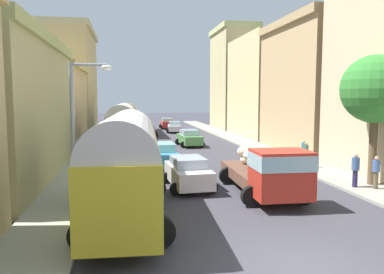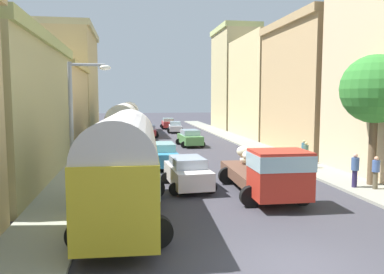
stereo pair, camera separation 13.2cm
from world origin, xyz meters
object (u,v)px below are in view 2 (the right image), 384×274
at_px(streetlamp_near, 77,125).
at_px(car_3, 187,172).
at_px(car_2, 168,123).
at_px(parked_bus_1, 123,126).
at_px(pedestrian_0, 306,154).
at_px(parked_bus_0, 124,161).
at_px(pedestrian_4, 355,169).
at_px(car_1, 175,127).
at_px(cargo_truck_0, 266,171).
at_px(car_5, 149,131).
at_px(car_0, 190,138).
at_px(pedestrian_1, 376,172).
at_px(car_4, 162,155).
at_px(parked_bus_2, 128,118).
at_px(pedestrian_2, 304,151).

bearing_deg(streetlamp_near, car_3, 38.47).
distance_m(car_2, streetlamp_near, 41.77).
bearing_deg(streetlamp_near, parked_bus_1, 85.05).
bearing_deg(car_2, pedestrian_0, -81.08).
xyz_separation_m(parked_bus_0, pedestrian_4, (11.24, 2.87, -1.19)).
bearing_deg(car_1, streetlamp_near, -102.93).
bearing_deg(cargo_truck_0, car_5, 97.67).
distance_m(parked_bus_0, pedestrian_4, 11.66).
relative_size(car_3, pedestrian_4, 2.32).
bearing_deg(car_0, car_3, -99.57).
height_order(pedestrian_1, pedestrian_4, pedestrian_4).
distance_m(car_0, pedestrian_1, 19.86).
xyz_separation_m(car_0, car_1, (0.31, 14.16, -0.05)).
bearing_deg(car_0, car_4, -108.74).
bearing_deg(parked_bus_0, car_5, 85.14).
distance_m(cargo_truck_0, car_1, 33.29).
xyz_separation_m(car_2, pedestrian_1, (6.07, -39.35, 0.21)).
relative_size(parked_bus_1, pedestrian_4, 4.65).
relative_size(car_2, car_4, 0.98).
bearing_deg(cargo_truck_0, pedestrian_0, 51.35).
xyz_separation_m(car_3, streetlamp_near, (-4.83, -3.84, 2.75)).
distance_m(pedestrian_0, streetlamp_near, 15.15).
bearing_deg(parked_bus_0, parked_bus_1, 90.79).
distance_m(cargo_truck_0, car_2, 39.59).
bearing_deg(pedestrian_1, cargo_truck_0, -177.63).
bearing_deg(car_1, parked_bus_0, -99.94).
height_order(cargo_truck_0, car_3, cargo_truck_0).
height_order(car_1, car_2, car_2).
distance_m(cargo_truck_0, car_3, 4.12).
relative_size(car_5, pedestrian_0, 2.10).
xyz_separation_m(car_5, pedestrian_1, (9.45, -27.86, 0.27)).
height_order(parked_bus_1, car_4, parked_bus_1).
distance_m(parked_bus_2, streetlamp_near, 30.47).
height_order(cargo_truck_0, pedestrian_4, cargo_truck_0).
relative_size(cargo_truck_0, pedestrian_2, 4.19).
xyz_separation_m(car_3, pedestrian_1, (8.94, -2.23, 0.19)).
relative_size(parked_bus_0, parked_bus_2, 0.98).
bearing_deg(streetlamp_near, car_4, 67.81).
height_order(pedestrian_0, pedestrian_2, pedestrian_0).
relative_size(parked_bus_1, car_2, 2.02).
distance_m(car_1, streetlamp_near, 35.67).
xyz_separation_m(car_1, pedestrian_0, (5.00, -27.21, 0.31)).
distance_m(car_0, car_4, 11.08).
relative_size(parked_bus_1, pedestrian_1, 4.88).
bearing_deg(car_4, parked_bus_1, 109.36).
bearing_deg(pedestrian_2, car_4, 174.24).
xyz_separation_m(car_1, car_4, (-3.87, -24.65, 0.08)).
relative_size(car_1, car_4, 0.95).
relative_size(parked_bus_2, car_4, 2.24).
bearing_deg(parked_bus_1, car_0, 27.15).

